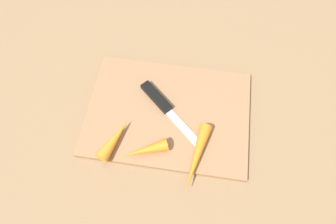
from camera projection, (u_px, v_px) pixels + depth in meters
ground_plane at (168, 114)px, 0.68m from camera, size 1.40×1.40×0.00m
cutting_board at (168, 113)px, 0.68m from camera, size 0.36×0.26×0.01m
knife at (160, 101)px, 0.68m from camera, size 0.16×0.15×0.01m
carrot_shortest at (145, 150)px, 0.62m from camera, size 0.09×0.06×0.03m
carrot_medium at (115, 139)px, 0.63m from camera, size 0.06×0.10×0.03m
carrot_longest at (197, 157)px, 0.61m from camera, size 0.05×0.15×0.03m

